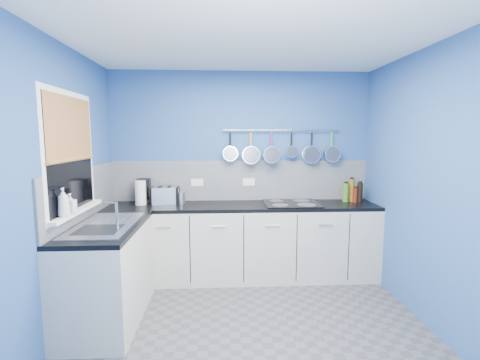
{
  "coord_description": "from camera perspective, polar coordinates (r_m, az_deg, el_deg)",
  "views": [
    {
      "loc": [
        -0.24,
        -2.81,
        1.7
      ],
      "look_at": [
        -0.05,
        0.75,
        1.25
      ],
      "focal_mm": 25.72,
      "sensor_mm": 36.0,
      "label": 1
    }
  ],
  "objects": [
    {
      "name": "floor",
      "position": [
        3.3,
        1.69,
        -24.03
      ],
      "size": [
        3.2,
        3.0,
        0.02
      ],
      "primitive_type": "cube",
      "color": "#47474C",
      "rests_on": "ground"
    },
    {
      "name": "ceiling",
      "position": [
        2.93,
        1.89,
        23.2
      ],
      "size": [
        3.2,
        3.0,
        0.02
      ],
      "primitive_type": "cube",
      "color": "white",
      "rests_on": "ground"
    },
    {
      "name": "wall_back",
      "position": [
        4.35,
        0.14,
        1.26
      ],
      "size": [
        3.2,
        0.02,
        2.5
      ],
      "primitive_type": "cube",
      "color": "#2B5190",
      "rests_on": "ground"
    },
    {
      "name": "wall_front",
      "position": [
        1.4,
        7.02,
        -11.68
      ],
      "size": [
        3.2,
        0.02,
        2.5
      ],
      "primitive_type": "cube",
      "color": "#2B5190",
      "rests_on": "ground"
    },
    {
      "name": "wall_left",
      "position": [
        3.16,
        -28.73,
        -1.89
      ],
      "size": [
        0.02,
        3.0,
        2.5
      ],
      "primitive_type": "cube",
      "color": "#2B5190",
      "rests_on": "ground"
    },
    {
      "name": "wall_right",
      "position": [
        3.39,
        30.01,
        -1.4
      ],
      "size": [
        0.02,
        3.0,
        2.5
      ],
      "primitive_type": "cube",
      "color": "#2B5190",
      "rests_on": "ground"
    },
    {
      "name": "backsplash_back",
      "position": [
        4.34,
        0.15,
        -0.08
      ],
      "size": [
        3.2,
        0.02,
        0.5
      ],
      "primitive_type": "cube",
      "color": "#949598",
      "rests_on": "wall_back"
    },
    {
      "name": "backsplash_left",
      "position": [
        3.71,
        -24.33,
        -1.98
      ],
      "size": [
        0.02,
        1.8,
        0.5
      ],
      "primitive_type": "cube",
      "color": "#949598",
      "rests_on": "wall_left"
    },
    {
      "name": "cabinet_run_back",
      "position": [
        4.21,
        0.37,
        -10.34
      ],
      "size": [
        3.2,
        0.6,
        0.86
      ],
      "primitive_type": "cube",
      "color": "beige",
      "rests_on": "ground"
    },
    {
      "name": "worktop_back",
      "position": [
        4.1,
        0.37,
        -4.34
      ],
      "size": [
        3.2,
        0.6,
        0.04
      ],
      "primitive_type": "cube",
      "color": "black",
      "rests_on": "cabinet_run_back"
    },
    {
      "name": "cabinet_run_left",
      "position": [
        3.53,
        -21.02,
        -14.42
      ],
      "size": [
        0.6,
        1.2,
        0.86
      ],
      "primitive_type": "cube",
      "color": "beige",
      "rests_on": "ground"
    },
    {
      "name": "worktop_left",
      "position": [
        3.39,
        -21.37,
        -7.32
      ],
      "size": [
        0.6,
        1.2,
        0.04
      ],
      "primitive_type": "cube",
      "color": "black",
      "rests_on": "cabinet_run_left"
    },
    {
      "name": "window_frame",
      "position": [
        3.39,
        -26.31,
        3.91
      ],
      "size": [
        0.01,
        1.0,
        1.1
      ],
      "primitive_type": "cube",
      "color": "white",
      "rests_on": "wall_left"
    },
    {
      "name": "window_glass",
      "position": [
        3.39,
        -26.23,
        3.91
      ],
      "size": [
        0.01,
        0.9,
        1.0
      ],
      "primitive_type": "cube",
      "color": "black",
      "rests_on": "wall_left"
    },
    {
      "name": "bamboo_blind",
      "position": [
        3.38,
        -26.32,
        7.72
      ],
      "size": [
        0.01,
        0.9,
        0.55
      ],
      "primitive_type": "cube",
      "color": "#B48246",
      "rests_on": "wall_left"
    },
    {
      "name": "window_sill",
      "position": [
        3.44,
        -25.45,
        -4.66
      ],
      "size": [
        0.1,
        0.98,
        0.03
      ],
      "primitive_type": "cube",
      "color": "white",
      "rests_on": "wall_left"
    },
    {
      "name": "sink_unit",
      "position": [
        3.38,
        -21.39,
        -6.92
      ],
      "size": [
        0.5,
        0.95,
        0.01
      ],
      "primitive_type": "cube",
      "color": "silver",
      "rests_on": "worktop_left"
    },
    {
      "name": "mixer_tap",
      "position": [
        3.14,
        -19.74,
        -5.56
      ],
      "size": [
        0.12,
        0.08,
        0.26
      ],
      "primitive_type": null,
      "color": "silver",
      "rests_on": "worktop_left"
    },
    {
      "name": "socket_left",
      "position": [
        4.34,
        -7.11,
        -0.42
      ],
      "size": [
        0.15,
        0.01,
        0.09
      ],
      "primitive_type": "cube",
      "color": "white",
      "rests_on": "backsplash_back"
    },
    {
      "name": "socket_right",
      "position": [
        4.34,
        1.48,
        -0.36
      ],
      "size": [
        0.15,
        0.01,
        0.09
      ],
      "primitive_type": "cube",
      "color": "white",
      "rests_on": "backsplash_back"
    },
    {
      "name": "pot_rail",
      "position": [
        4.33,
        6.88,
        8.2
      ],
      "size": [
        1.45,
        0.02,
        0.02
      ],
      "primitive_type": "cylinder",
      "rotation": [
        0.0,
        1.57,
        0.0
      ],
      "color": "silver",
      "rests_on": "wall_back"
    },
    {
      "name": "soap_bottle_a",
      "position": [
        3.15,
        -27.25,
        -3.32
      ],
      "size": [
        0.11,
        0.11,
        0.24
      ],
      "primitive_type": "imported",
      "rotation": [
        0.0,
        0.0,
        0.19
      ],
      "color": "white",
      "rests_on": "window_sill"
    },
    {
      "name": "soap_bottle_b",
      "position": [
        3.27,
        -26.33,
        -3.51
      ],
      "size": [
        0.08,
        0.08,
        0.17
      ],
      "primitive_type": "imported",
      "rotation": [
        0.0,
        0.0,
        -0.06
      ],
      "color": "white",
      "rests_on": "window_sill"
    },
    {
      "name": "paper_towel",
      "position": [
        4.22,
        -16.18,
        -2.04
      ],
      "size": [
        0.15,
        0.15,
        0.29
      ],
      "primitive_type": "cylinder",
      "rotation": [
        0.0,
        0.0,
        0.24
      ],
      "color": "white",
      "rests_on": "worktop_back"
    },
    {
      "name": "coffee_maker",
      "position": [
        4.3,
        -15.7,
        -1.79
      ],
      "size": [
        0.18,
        0.2,
        0.3
      ],
      "primitive_type": null,
      "rotation": [
        0.0,
        0.0,
        0.1
      ],
      "color": "black",
      "rests_on": "worktop_back"
    },
    {
      "name": "toaster",
      "position": [
        4.24,
        -12.34,
        -2.48
      ],
      "size": [
        0.34,
        0.23,
        0.2
      ],
      "primitive_type": "cube",
      "rotation": [
        0.0,
        0.0,
        0.19
      ],
      "color": "silver",
      "rests_on": "worktop_back"
    },
    {
      "name": "canister",
      "position": [
        4.19,
        -9.76,
        -2.95
      ],
      "size": [
        0.11,
        0.11,
        0.14
      ],
      "primitive_type": "cylinder",
      "rotation": [
        0.0,
        0.0,
        -0.19
      ],
      "color": "silver",
      "rests_on": "worktop_back"
    },
    {
      "name": "hob",
      "position": [
        4.18,
        8.48,
        -3.82
      ],
      "size": [
        0.65,
        0.57,
        0.01
      ],
      "primitive_type": "cube",
      "color": "black",
      "rests_on": "worktop_back"
    },
    {
      "name": "pan_0",
      "position": [
        4.25,
        -1.63,
        5.72
      ],
      "size": [
        0.19,
        0.09,
        0.38
      ],
      "primitive_type": null,
      "color": "silver",
      "rests_on": "pot_rail"
    },
    {
      "name": "pan_1",
      "position": [
        4.27,
        1.79,
        5.47
      ],
      "size": [
        0.23,
        0.09,
        0.42
      ],
      "primitive_type": null,
      "color": "silver",
      "rests_on": "pot_rail"
    },
    {
      "name": "pan_2",
      "position": [
        4.3,
        5.19,
        5.53
      ],
      "size": [
        0.22,
        0.11,
        0.41
      ],
      "primitive_type": null,
      "color": "silver",
      "rests_on": "pot_rail"
    },
    {
      "name": "pan_3",
      "position": [
        4.34,
        8.53,
        5.92
      ],
      "size": [
        0.15,
        0.07,
        0.34
      ],
      "primitive_type": null,
      "color": "silver",
      "rests_on": "pot_rail"
    },
    {
      "name": "pan_4",
      "position": [
        4.4,
        11.78,
        5.39
      ],
      "size": [
        0.22,
        0.07,
        0.41
      ],
      "primitive_type": null,
      "color": "silver",
      "rests_on": "pot_rail"
    },
    {
      "name": "pan_5",
      "position": [
        4.47,
        14.95,
        5.43
      ],
      "size": [
        0.21,
        0.09,
        0.4
      ],
      "primitive_type": null,
      "color": "silver",
      "rests_on": "pot_rail"
    },
    {
      "name": "condiment_0",
      "position": [
        4.52,
        19.09,
        -2.55
      ],
      "size": [
        0.06,
        0.06,
        0.13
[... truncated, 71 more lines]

